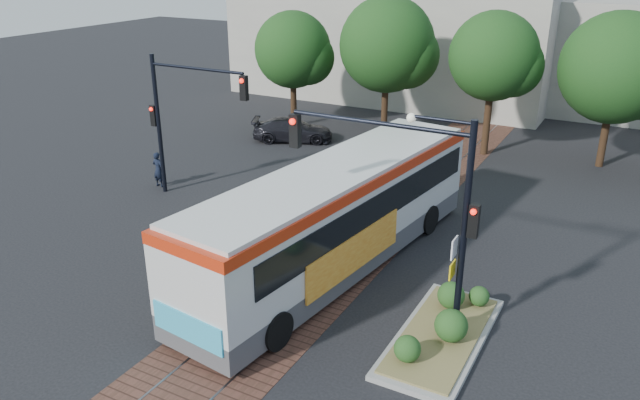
{
  "coord_description": "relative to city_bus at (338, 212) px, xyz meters",
  "views": [
    {
      "loc": [
        8.75,
        -15.29,
        10.08
      ],
      "look_at": [
        -1.12,
        2.91,
        1.6
      ],
      "focal_mm": 35.0,
      "sensor_mm": 36.0,
      "label": 1
    }
  ],
  "objects": [
    {
      "name": "ground",
      "position": [
        -0.34,
        -1.46,
        -1.99
      ],
      "size": [
        120.0,
        120.0,
        0.0
      ],
      "primitive_type": "plane",
      "color": "black",
      "rests_on": "ground"
    },
    {
      "name": "trackbed",
      "position": [
        -0.34,
        2.54,
        -1.98
      ],
      "size": [
        3.6,
        40.0,
        0.02
      ],
      "color": "brown",
      "rests_on": "ground"
    },
    {
      "name": "tree_row",
      "position": [
        0.88,
        14.96,
        2.86
      ],
      "size": [
        26.4,
        5.6,
        7.67
      ],
      "color": "#382314",
      "rests_on": "ground"
    },
    {
      "name": "warehouses",
      "position": [
        -0.86,
        27.29,
        1.83
      ],
      "size": [
        40.0,
        13.0,
        8.0
      ],
      "color": "#ADA899",
      "rests_on": "ground"
    },
    {
      "name": "city_bus",
      "position": [
        0.0,
        0.0,
        0.0
      ],
      "size": [
        4.5,
        13.57,
        3.56
      ],
      "rotation": [
        0.0,
        0.0,
        -0.13
      ],
      "color": "#4A4A4D",
      "rests_on": "ground"
    },
    {
      "name": "traffic_island",
      "position": [
        4.49,
        -2.35,
        -1.66
      ],
      "size": [
        2.2,
        5.2,
        1.13
      ],
      "color": "gray",
      "rests_on": "ground"
    },
    {
      "name": "signal_pole_main",
      "position": [
        3.53,
        -2.26,
        2.17
      ],
      "size": [
        5.49,
        0.46,
        6.0
      ],
      "color": "black",
      "rests_on": "ground"
    },
    {
      "name": "signal_pole_left",
      "position": [
        -8.7,
        2.54,
        1.88
      ],
      "size": [
        4.99,
        0.34,
        6.0
      ],
      "color": "black",
      "rests_on": "ground"
    },
    {
      "name": "officer",
      "position": [
        -10.46,
        2.9,
        -1.19
      ],
      "size": [
        0.6,
        0.4,
        1.6
      ],
      "primitive_type": "imported",
      "rotation": [
        0.0,
        0.0,
        3.1
      ],
      "color": "black",
      "rests_on": "ground"
    },
    {
      "name": "parked_car",
      "position": [
        -8.8,
        11.83,
        -1.35
      ],
      "size": [
        4.74,
        3.45,
        1.27
      ],
      "primitive_type": "imported",
      "rotation": [
        0.0,
        0.0,
        2.0
      ],
      "color": "black",
      "rests_on": "ground"
    }
  ]
}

